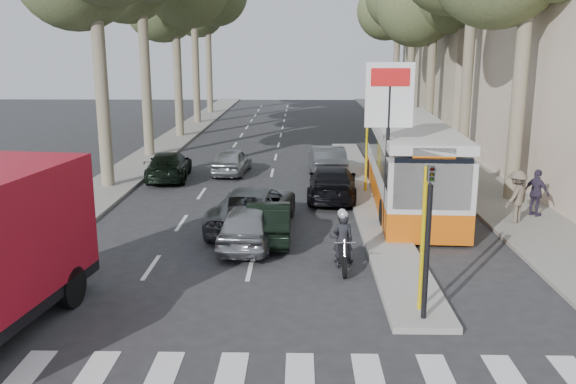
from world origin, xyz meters
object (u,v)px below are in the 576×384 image
at_px(silver_hatchback, 249,225).
at_px(motorcycle, 342,240).
at_px(dark_hatchback, 269,220).
at_px(city_bus, 408,159).

relative_size(silver_hatchback, motorcycle, 2.00).
bearing_deg(dark_hatchback, motorcycle, 131.39).
relative_size(city_bus, motorcycle, 6.21).
xyz_separation_m(silver_hatchback, dark_hatchback, (0.60, 0.63, -0.04)).
xyz_separation_m(city_bus, motorcycle, (-3.12, -7.74, -0.93)).
distance_m(dark_hatchback, motorcycle, 3.26).
xyz_separation_m(dark_hatchback, city_bus, (5.30, 5.32, 1.06)).
height_order(silver_hatchback, city_bus, city_bus).
distance_m(dark_hatchback, city_bus, 7.59).
relative_size(silver_hatchback, dark_hatchback, 1.03).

